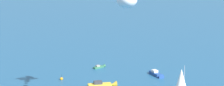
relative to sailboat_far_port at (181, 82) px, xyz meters
The scene contains 5 objects.
sailboat_far_port is the anchor object (origin of this frame).
motorboat_far_stbd 23.78m from the sailboat_far_port, 45.01° to the left, with size 6.80×8.07×2.45m.
motorboat_ahead 26.76m from the sailboat_far_port, 102.36° to the left, with size 8.72×8.87×2.87m.
motorboat_mid_cluster 44.38m from the sailboat_far_port, 69.47° to the left, with size 5.81×2.86×1.63m.
marker_buoy 44.34m from the sailboat_far_port, 98.14° to the left, with size 1.10×1.10×2.10m.
Camera 1 is at (-99.77, -61.71, 43.11)m, focal length 68.59 mm.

